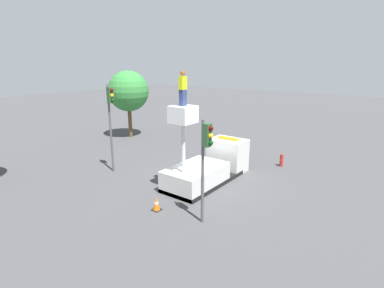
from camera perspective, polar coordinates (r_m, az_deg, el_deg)
ground_plane at (r=18.54m, az=2.27°, el=-7.34°), size 120.00×120.00×0.00m
bucket_truck at (r=18.57m, az=3.15°, el=-4.22°), size 6.44×2.44×4.94m
worker at (r=15.57m, az=-1.77°, el=10.47°), size 0.40×0.26×1.75m
traffic_light_pole at (r=12.89m, az=2.62°, el=-1.49°), size 0.34×0.57×4.81m
traffic_light_across at (r=19.96m, az=-15.24°, el=5.97°), size 0.34×0.57×5.78m
fire_hydrant at (r=22.09m, az=16.68°, el=-2.95°), size 0.48×0.24×0.93m
traffic_cone_rear at (r=15.27m, az=-6.79°, el=-11.28°), size 0.43×0.43×0.69m
tree_right_bg at (r=29.59m, az=-12.03°, el=9.79°), size 3.86×3.86×6.40m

